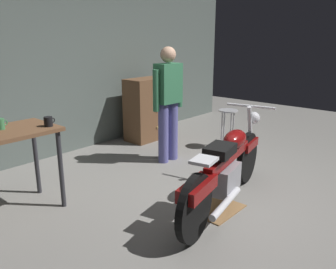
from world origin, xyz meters
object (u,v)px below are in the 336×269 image
object	(u,v)px
shop_stool	(228,118)
person_standing	(168,100)
motorcycle	(227,167)
mug_black_matte	(48,122)
wooden_dresser	(148,109)
mug_green_speckled	(1,124)

from	to	relation	value
shop_stool	person_standing	bearing A→B (deg)	164.19
motorcycle	mug_black_matte	xyz separation A→B (m)	(-1.23, 1.41, 0.50)
wooden_dresser	mug_black_matte	xyz separation A→B (m)	(-2.53, -1.04, 0.40)
shop_stool	mug_green_speckled	distance (m)	3.50
person_standing	wooden_dresser	distance (m)	1.26
shop_stool	motorcycle	bearing A→B (deg)	-148.73
person_standing	mug_black_matte	distance (m)	1.90
motorcycle	mug_black_matte	distance (m)	1.94
motorcycle	shop_stool	world-z (taller)	motorcycle
motorcycle	person_standing	distance (m)	1.64
person_standing	wooden_dresser	world-z (taller)	person_standing
person_standing	mug_black_matte	size ratio (longest dim) A/B	13.57
person_standing	shop_stool	distance (m)	1.26
motorcycle	person_standing	world-z (taller)	person_standing
person_standing	mug_green_speckled	xyz separation A→B (m)	(-2.28, 0.24, 0.03)
motorcycle	mug_black_matte	size ratio (longest dim) A/B	17.56
motorcycle	shop_stool	distance (m)	2.12
mug_black_matte	person_standing	bearing A→B (deg)	0.24
motorcycle	wooden_dresser	world-z (taller)	wooden_dresser
motorcycle	mug_black_matte	world-z (taller)	mug_black_matte
wooden_dresser	mug_black_matte	distance (m)	2.76
wooden_dresser	person_standing	bearing A→B (deg)	-121.21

